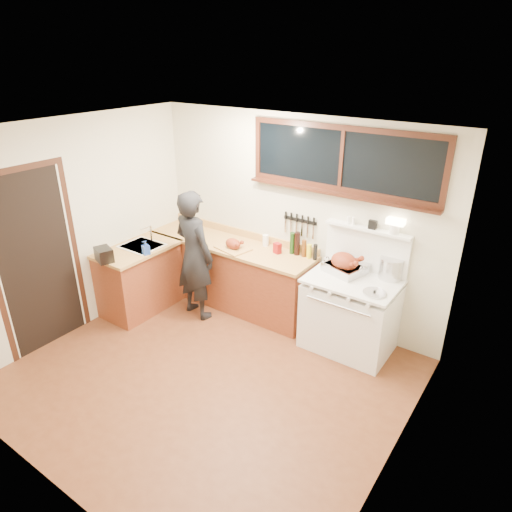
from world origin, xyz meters
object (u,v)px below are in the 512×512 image
Objects in this scene: man at (194,255)px; cutting_board at (233,245)px; vintage_stove at (350,312)px; roast_turkey at (344,265)px.

man reaches higher than cutting_board.
vintage_stove is 2.07m from man.
roast_turkey is at bearing 7.40° from cutting_board.
vintage_stove is 0.57m from roast_turkey.
cutting_board is at bearing -176.44° from vintage_stove.
roast_turkey is at bearing 17.22° from man.
roast_turkey is (1.81, 0.56, 0.14)m from man.
man is at bearing -162.78° from roast_turkey.
cutting_board is 0.96× the size of roast_turkey.
vintage_stove is 1.70m from cutting_board.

